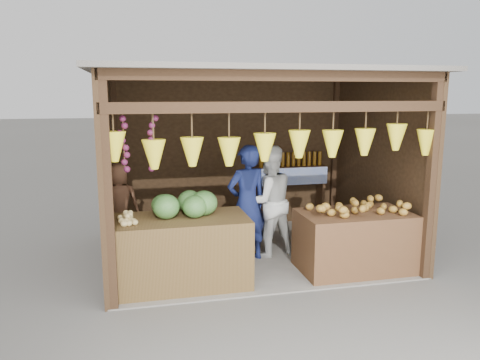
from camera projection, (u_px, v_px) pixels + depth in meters
name	position (u px, v px, depth m)	size (l,w,h in m)	color
ground	(251.00, 253.00, 6.98)	(80.00, 80.00, 0.00)	#514F49
stall_structure	(250.00, 142.00, 6.63)	(4.30, 3.30, 2.66)	slate
back_shelf	(291.00, 178.00, 8.28)	(1.25, 0.32, 1.32)	#382314
counter_left	(182.00, 252.00, 5.74)	(1.62, 0.85, 0.87)	#483318
counter_right	(354.00, 242.00, 6.22)	(1.45, 0.85, 0.80)	#4B2E19
stool	(122.00, 252.00, 6.56)	(0.31, 0.31, 0.29)	black
man_standing	(247.00, 204.00, 6.53)	(0.60, 0.40, 1.66)	#131C4A
woman_standing	(269.00, 201.00, 6.76)	(0.79, 0.61, 1.62)	silver
vendor_seated	(119.00, 203.00, 6.43)	(0.55, 0.36, 1.12)	brown
melon_pile	(181.00, 203.00, 5.71)	(1.00, 0.50, 0.32)	#144E18
tanfruit_pile	(126.00, 218.00, 5.41)	(0.34, 0.40, 0.13)	tan
mango_pile	(357.00, 205.00, 6.09)	(1.40, 0.64, 0.22)	#C7481A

